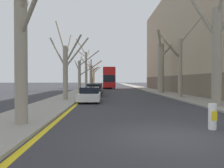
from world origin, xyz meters
The scene contains 20 objects.
ground_plane centered at (0.00, 0.00, 0.00)m, with size 300.00×300.00×0.00m, color #333338.
sidewalk_left centered at (-6.11, 50.00, 0.06)m, with size 3.13×120.00×0.12m, color gray.
sidewalk_right centered at (6.11, 50.00, 0.06)m, with size 3.13×120.00×0.12m, color gray.
building_facade_right centered at (12.67, 25.62, 7.92)m, with size 10.08×37.77×15.86m.
kerb_line_stripe centered at (-4.37, 50.00, 0.00)m, with size 0.24×120.00×0.01m, color yellow.
street_tree_left_0 centered at (-5.46, 1.83, 3.52)m, with size 1.97×3.02×6.97m.
street_tree_left_1 centered at (-5.75, 13.12, 3.21)m, with size 3.64×4.36×7.63m.
street_tree_left_2 centered at (-5.58, 23.41, 2.78)m, with size 3.57×2.87×6.16m.
street_tree_left_3 centered at (-5.86, 34.36, 4.08)m, with size 2.61×2.61×9.74m.
street_tree_left_4 centered at (-5.49, 45.59, 3.29)m, with size 3.59×4.42×6.72m.
street_tree_left_5 centered at (-5.51, 56.98, 3.13)m, with size 3.43×4.23×6.69m.
street_tree_right_0 centered at (5.56, 7.80, 3.93)m, with size 3.76×3.61×8.43m.
street_tree_right_1 centered at (5.53, 15.27, 3.51)m, with size 3.87×2.19×8.19m.
street_tree_right_2 centered at (5.68, 23.52, 3.92)m, with size 2.18×4.57×8.76m.
double_decker_bus centered at (-1.36, 42.68, 2.59)m, with size 2.59×11.18×4.57m.
parked_car_0 centered at (-3.49, 11.95, 0.61)m, with size 1.79×4.54×1.26m.
parked_car_1 centered at (-3.49, 18.43, 0.67)m, with size 1.81×4.35×1.42m.
parked_car_2 centered at (-3.49, 23.82, 0.61)m, with size 1.75×3.91×1.28m.
parked_car_3 centered at (-3.49, 29.39, 0.64)m, with size 1.71×4.48×1.35m.
traffic_bollard centered at (1.91, 1.12, 0.49)m, with size 0.30×0.31×0.98m.
Camera 1 is at (-2.14, -6.99, 1.87)m, focal length 35.00 mm.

